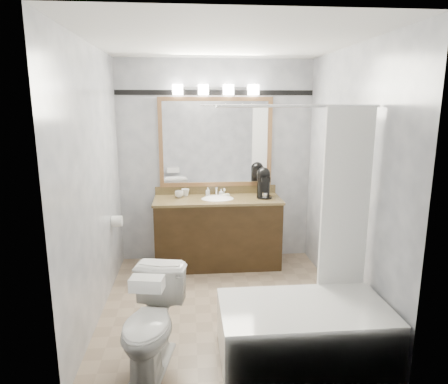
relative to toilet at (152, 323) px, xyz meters
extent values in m
cube|color=gray|center=(0.64, 0.92, -0.37)|extent=(2.40, 2.60, 0.01)
cube|color=white|center=(0.64, 0.92, 2.14)|extent=(2.40, 2.60, 0.01)
cube|color=silver|center=(0.64, 2.23, 0.88)|extent=(2.40, 0.01, 2.50)
cube|color=silver|center=(0.64, -0.38, 0.88)|extent=(2.40, 0.01, 2.50)
cube|color=silver|center=(-0.57, 0.92, 0.88)|extent=(0.01, 2.60, 2.50)
cube|color=silver|center=(1.84, 0.92, 0.88)|extent=(0.01, 2.60, 2.50)
cube|color=black|center=(0.64, 1.94, 0.04)|extent=(1.50, 0.55, 0.82)
cube|color=#9C814A|center=(0.64, 1.94, 0.47)|extent=(1.53, 0.58, 0.03)
cube|color=#9C814A|center=(0.64, 2.21, 0.53)|extent=(1.53, 0.03, 0.10)
ellipsoid|color=white|center=(0.64, 1.94, 0.45)|extent=(0.44, 0.34, 0.14)
cube|color=#A5754A|center=(0.64, 2.20, 1.66)|extent=(1.40, 0.04, 0.05)
cube|color=#A5754A|center=(0.64, 2.20, 0.61)|extent=(1.40, 0.04, 0.05)
cube|color=#A5754A|center=(-0.04, 2.20, 1.13)|extent=(0.05, 0.04, 1.00)
cube|color=#A5754A|center=(1.31, 2.20, 1.13)|extent=(0.05, 0.04, 1.00)
cube|color=white|center=(0.64, 2.21, 1.13)|extent=(1.30, 0.01, 1.00)
cube|color=silver|center=(0.64, 2.19, 1.78)|extent=(0.90, 0.05, 0.03)
cube|color=white|center=(0.19, 2.14, 1.76)|extent=(0.12, 0.12, 0.12)
cube|color=white|center=(0.49, 2.14, 1.76)|extent=(0.12, 0.12, 0.12)
cube|color=white|center=(0.79, 2.14, 1.76)|extent=(0.12, 0.12, 0.12)
cube|color=white|center=(1.09, 2.14, 1.76)|extent=(0.12, 0.12, 0.12)
cube|color=black|center=(0.64, 2.21, 1.73)|extent=(2.40, 0.01, 0.06)
cube|color=white|center=(1.17, 0.00, -0.14)|extent=(1.30, 0.72, 0.45)
cylinder|color=silver|center=(1.17, 0.38, 1.58)|extent=(1.30, 0.02, 0.02)
cube|color=white|center=(1.59, 0.37, 0.81)|extent=(0.40, 0.04, 1.55)
cylinder|color=white|center=(-0.50, 1.58, 0.33)|extent=(0.11, 0.12, 0.12)
imported|color=white|center=(0.00, 0.00, 0.00)|extent=(0.54, 0.78, 0.73)
cube|color=white|center=(0.00, -0.20, 0.41)|extent=(0.24, 0.16, 0.09)
cylinder|color=black|center=(1.20, 1.91, 0.49)|extent=(0.19, 0.19, 0.02)
cylinder|color=black|center=(1.20, 1.97, 0.63)|extent=(0.16, 0.16, 0.27)
sphere|color=black|center=(1.20, 1.97, 0.77)|extent=(0.16, 0.16, 0.16)
cube|color=black|center=(1.20, 1.89, 0.72)|extent=(0.11, 0.11, 0.05)
cylinder|color=silver|center=(1.20, 1.89, 0.53)|extent=(0.06, 0.06, 0.06)
imported|color=white|center=(0.17, 2.03, 0.52)|extent=(0.12, 0.12, 0.08)
imported|color=white|center=(0.25, 2.11, 0.53)|extent=(0.11, 0.11, 0.09)
imported|color=white|center=(0.53, 2.09, 0.54)|extent=(0.05, 0.06, 0.10)
imported|color=white|center=(0.69, 2.10, 0.52)|extent=(0.07, 0.07, 0.08)
cube|color=beige|center=(0.75, 2.05, 0.50)|extent=(0.10, 0.08, 0.03)
camera|label=1|loc=(0.30, -2.74, 1.60)|focal=32.00mm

